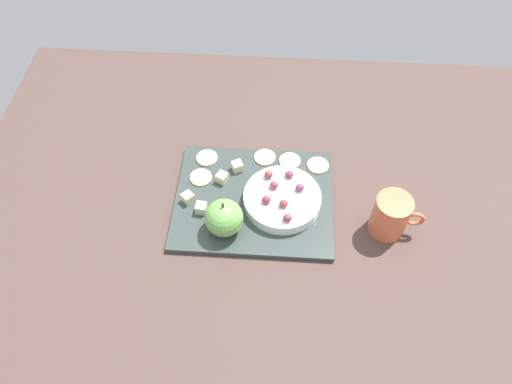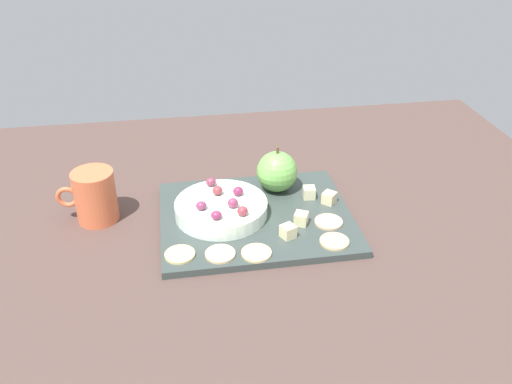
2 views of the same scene
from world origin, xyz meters
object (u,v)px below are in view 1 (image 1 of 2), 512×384
(cracker_4, at_px, (207,158))
(grape_2, at_px, (274,185))
(cheese_cube_0, at_px, (201,208))
(serving_dish, at_px, (282,199))
(cracker_2, at_px, (290,161))
(grape_0, at_px, (266,200))
(cheese_cube_1, at_px, (222,178))
(grape_4, at_px, (284,204))
(grape_6, at_px, (287,218))
(apple_whole, at_px, (224,218))
(platter, at_px, (254,199))
(cracker_3, at_px, (265,157))
(grape_1, at_px, (268,175))
(cheese_cube_3, at_px, (188,198))
(cracker_1, at_px, (318,165))
(cracker_0, at_px, (201,177))
(grape_3, at_px, (289,175))
(cheese_cube_2, at_px, (237,166))
(cup, at_px, (391,216))
(grape_5, at_px, (300,188))

(cracker_4, xyz_separation_m, grape_2, (0.16, -0.09, 0.03))
(cheese_cube_0, height_order, cracker_4, cheese_cube_0)
(serving_dish, bearing_deg, cracker_2, 82.94)
(serving_dish, relative_size, grape_0, 8.81)
(cheese_cube_1, height_order, grape_4, grape_4)
(grape_6, bearing_deg, grape_0, 137.16)
(apple_whole, relative_size, grape_0, 4.17)
(platter, bearing_deg, grape_4, -29.84)
(grape_6, bearing_deg, serving_dish, 100.97)
(cracker_3, relative_size, grape_1, 2.62)
(apple_whole, distance_m, grape_1, 0.14)
(serving_dish, bearing_deg, cheese_cube_1, 159.01)
(cheese_cube_3, xyz_separation_m, cracker_1, (0.28, 0.11, -0.01))
(cheese_cube_3, relative_size, cracker_1, 0.45)
(grape_6, bearing_deg, platter, 135.71)
(cheese_cube_0, distance_m, grape_1, 0.16)
(cheese_cube_1, xyz_separation_m, cracker_0, (-0.05, 0.00, -0.01))
(grape_3, distance_m, grape_6, 0.11)
(cracker_1, relative_size, grape_6, 2.62)
(cracker_1, bearing_deg, cracker_2, 171.84)
(cracker_3, bearing_deg, cracker_2, -6.80)
(serving_dish, relative_size, grape_1, 8.81)
(serving_dish, bearing_deg, grape_6, -79.03)
(apple_whole, height_order, cracker_2, apple_whole)
(cheese_cube_1, height_order, grape_0, grape_0)
(cheese_cube_0, relative_size, cheese_cube_2, 1.00)
(apple_whole, xyz_separation_m, cup, (0.33, 0.03, -0.00))
(cheese_cube_1, height_order, grape_5, grape_5)
(apple_whole, relative_size, cracker_3, 1.59)
(serving_dish, relative_size, grape_2, 8.81)
(grape_1, distance_m, grape_4, 0.08)
(grape_0, bearing_deg, cheese_cube_1, 145.01)
(cheese_cube_0, height_order, grape_3, grape_3)
(cracker_1, distance_m, cracker_3, 0.12)
(apple_whole, xyz_separation_m, grape_4, (0.12, 0.05, -0.00))
(platter, height_order, cracker_2, cracker_2)
(cracker_0, bearing_deg, cheese_cube_2, 20.54)
(grape_0, xyz_separation_m, grape_2, (0.01, 0.04, 0.00))
(cup, bearing_deg, cheese_cube_0, 178.48)
(serving_dish, relative_size, grape_6, 8.81)
(grape_0, xyz_separation_m, grape_1, (0.00, 0.07, 0.00))
(cracker_2, relative_size, grape_0, 2.62)
(grape_4, bearing_deg, serving_dish, 96.79)
(cracker_3, distance_m, grape_2, 0.11)
(cracker_2, xyz_separation_m, grape_2, (-0.03, -0.10, 0.03))
(serving_dish, xyz_separation_m, cheese_cube_2, (-0.10, 0.08, -0.00))
(cracker_2, relative_size, grape_5, 2.62)
(cracker_3, bearing_deg, grape_5, -53.35)
(grape_3, bearing_deg, platter, -150.82)
(cheese_cube_2, height_order, cracker_3, cheese_cube_2)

